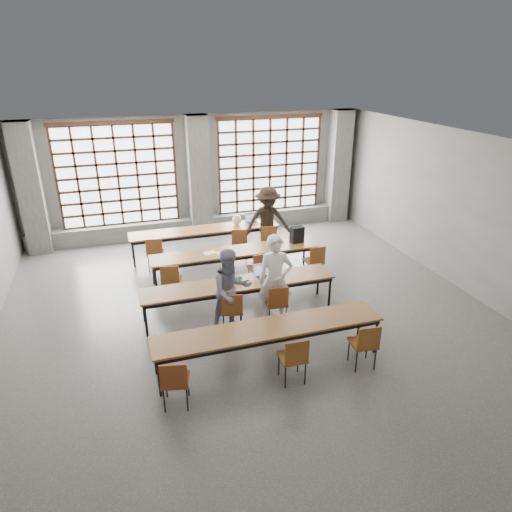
% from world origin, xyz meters
% --- Properties ---
extents(floor, '(11.00, 11.00, 0.00)m').
position_xyz_m(floor, '(0.00, 0.00, 0.00)').
color(floor, '#4C4C49').
rests_on(floor, ground).
extents(ceiling, '(11.00, 11.00, 0.00)m').
position_xyz_m(ceiling, '(0.00, 0.00, 3.50)').
color(ceiling, silver).
rests_on(ceiling, floor).
extents(wall_back, '(10.00, 0.00, 10.00)m').
position_xyz_m(wall_back, '(0.00, 5.50, 1.75)').
color(wall_back, '#626260').
rests_on(wall_back, floor).
extents(wall_front, '(10.00, 0.00, 10.00)m').
position_xyz_m(wall_front, '(0.00, -5.50, 1.75)').
color(wall_front, '#626260').
rests_on(wall_front, floor).
extents(wall_right, '(0.00, 11.00, 11.00)m').
position_xyz_m(wall_right, '(5.00, 0.00, 1.75)').
color(wall_right, '#626260').
rests_on(wall_right, floor).
extents(column_left, '(0.60, 0.55, 3.50)m').
position_xyz_m(column_left, '(-4.50, 5.22, 1.75)').
color(column_left, '#525250').
rests_on(column_left, floor).
extents(column_mid, '(0.60, 0.55, 3.50)m').
position_xyz_m(column_mid, '(0.00, 5.22, 1.75)').
color(column_mid, '#525250').
rests_on(column_mid, floor).
extents(column_right, '(0.60, 0.55, 3.50)m').
position_xyz_m(column_right, '(4.50, 5.22, 1.75)').
color(column_right, '#525250').
rests_on(column_right, floor).
extents(window_left, '(3.32, 0.12, 3.00)m').
position_xyz_m(window_left, '(-2.25, 5.42, 1.90)').
color(window_left, white).
rests_on(window_left, wall_back).
extents(window_right, '(3.32, 0.12, 3.00)m').
position_xyz_m(window_right, '(2.25, 5.42, 1.90)').
color(window_right, white).
rests_on(window_right, wall_back).
extents(sill_ledge, '(9.80, 0.35, 0.50)m').
position_xyz_m(sill_ledge, '(0.00, 5.30, 0.25)').
color(sill_ledge, '#525250').
rests_on(sill_ledge, floor).
extents(desk_row_a, '(4.00, 0.70, 0.73)m').
position_xyz_m(desk_row_a, '(-0.20, 3.62, 0.66)').
color(desk_row_a, brown).
rests_on(desk_row_a, floor).
extents(desk_row_b, '(4.00, 0.70, 0.73)m').
position_xyz_m(desk_row_b, '(0.16, 1.93, 0.66)').
color(desk_row_b, brown).
rests_on(desk_row_b, floor).
extents(desk_row_c, '(4.00, 0.70, 0.73)m').
position_xyz_m(desk_row_c, '(-0.21, 0.28, 0.66)').
color(desk_row_c, brown).
rests_on(desk_row_c, floor).
extents(desk_row_d, '(4.00, 0.70, 0.73)m').
position_xyz_m(desk_row_d, '(-0.17, -1.50, 0.66)').
color(desk_row_d, brown).
rests_on(desk_row_d, floor).
extents(chair_back_left, '(0.49, 0.49, 0.88)m').
position_xyz_m(chair_back_left, '(-1.62, 3.00, 0.54)').
color(chair_back_left, brown).
rests_on(chair_back_left, floor).
extents(chair_back_mid, '(0.52, 0.52, 0.88)m').
position_xyz_m(chair_back_mid, '(0.58, 3.00, 0.54)').
color(chair_back_mid, brown).
rests_on(chair_back_mid, floor).
extents(chair_back_right, '(0.52, 0.52, 0.88)m').
position_xyz_m(chair_back_right, '(1.38, 3.00, 0.54)').
color(chair_back_right, brown).
rests_on(chair_back_right, floor).
extents(chair_mid_left, '(0.52, 0.52, 0.88)m').
position_xyz_m(chair_mid_left, '(-1.46, 1.30, 0.54)').
color(chair_mid_left, brown).
rests_on(chair_mid_left, floor).
extents(chair_mid_centre, '(0.44, 0.45, 0.88)m').
position_xyz_m(chair_mid_centre, '(0.57, 1.30, 0.54)').
color(chair_mid_centre, brown).
rests_on(chair_mid_centre, floor).
extents(chair_mid_right, '(0.42, 0.43, 0.88)m').
position_xyz_m(chair_mid_right, '(1.96, 1.30, 0.54)').
color(chair_mid_right, brown).
rests_on(chair_mid_right, floor).
extents(chair_front_left, '(0.51, 0.51, 0.88)m').
position_xyz_m(chair_front_left, '(-0.52, -0.35, 0.54)').
color(chair_front_left, brown).
rests_on(chair_front_left, floor).
extents(chair_front_right, '(0.46, 0.46, 0.88)m').
position_xyz_m(chair_front_right, '(0.39, -0.35, 0.54)').
color(chair_front_right, brown).
rests_on(chair_front_right, floor).
extents(chair_near_left, '(0.50, 0.50, 0.88)m').
position_xyz_m(chair_near_left, '(-1.88, -2.12, 0.54)').
color(chair_near_left, brown).
rests_on(chair_near_left, floor).
extents(chair_near_mid, '(0.44, 0.44, 0.88)m').
position_xyz_m(chair_near_mid, '(0.03, -2.13, 0.54)').
color(chair_near_mid, brown).
rests_on(chair_near_mid, floor).
extents(chair_near_right, '(0.46, 0.47, 0.88)m').
position_xyz_m(chair_near_right, '(1.32, -2.13, 0.54)').
color(chair_near_right, brown).
rests_on(chair_near_right, floor).
extents(student_male, '(0.76, 0.59, 1.85)m').
position_xyz_m(student_male, '(0.39, -0.22, 0.93)').
color(student_male, white).
rests_on(student_male, floor).
extents(student_female, '(0.90, 0.75, 1.68)m').
position_xyz_m(student_female, '(-0.51, -0.22, 0.84)').
color(student_female, '#182148').
rests_on(student_female, floor).
extents(student_back, '(1.25, 0.76, 1.88)m').
position_xyz_m(student_back, '(1.40, 3.12, 0.94)').
color(student_back, black).
rests_on(student_back, floor).
extents(laptop_front, '(0.37, 0.31, 0.26)m').
position_xyz_m(laptop_front, '(0.34, 0.39, 0.79)').
color(laptop_front, '#AAAAAE').
rests_on(laptop_front, desk_row_c).
extents(laptop_back, '(0.37, 0.32, 0.26)m').
position_xyz_m(laptop_back, '(1.14, 3.73, 0.79)').
color(laptop_back, silver).
rests_on(laptop_back, desk_row_a).
extents(mouse, '(0.11, 0.09, 0.04)m').
position_xyz_m(mouse, '(0.74, 0.26, 0.75)').
color(mouse, white).
rests_on(mouse, desk_row_c).
extents(green_box, '(0.26, 0.12, 0.09)m').
position_xyz_m(green_box, '(-0.26, 0.36, 0.78)').
color(green_box, '#2A812F').
rests_on(green_box, desk_row_c).
extents(phone, '(0.14, 0.08, 0.01)m').
position_xyz_m(phone, '(-0.03, 0.18, 0.74)').
color(phone, black).
rests_on(phone, desk_row_c).
extents(paper_sheet_a, '(0.34, 0.27, 0.00)m').
position_xyz_m(paper_sheet_a, '(-0.44, 1.98, 0.73)').
color(paper_sheet_a, white).
rests_on(paper_sheet_a, desk_row_b).
extents(paper_sheet_b, '(0.31, 0.23, 0.00)m').
position_xyz_m(paper_sheet_b, '(-0.14, 1.88, 0.73)').
color(paper_sheet_b, white).
rests_on(paper_sheet_b, desk_row_b).
extents(paper_sheet_c, '(0.32, 0.25, 0.00)m').
position_xyz_m(paper_sheet_c, '(0.26, 1.93, 0.73)').
color(paper_sheet_c, white).
rests_on(paper_sheet_c, desk_row_b).
extents(backpack, '(0.35, 0.24, 0.40)m').
position_xyz_m(backpack, '(1.76, 1.98, 0.93)').
color(backpack, black).
rests_on(backpack, desk_row_b).
extents(plastic_bag, '(0.26, 0.21, 0.29)m').
position_xyz_m(plastic_bag, '(0.70, 3.67, 0.87)').
color(plastic_bag, white).
rests_on(plastic_bag, desk_row_a).
extents(red_pouch, '(0.20, 0.09, 0.06)m').
position_xyz_m(red_pouch, '(-1.87, -2.05, 0.50)').
color(red_pouch, '#AE152E').
rests_on(red_pouch, chair_near_left).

